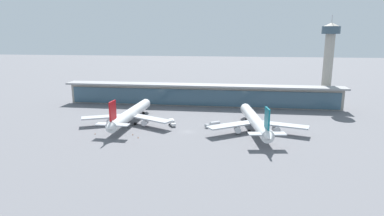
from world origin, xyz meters
name	(u,v)px	position (x,y,z in m)	size (l,w,h in m)	color
ground_plane	(187,132)	(0.00, 0.00, 0.00)	(1200.00, 1200.00, 0.00)	slate
airliner_left_stand	(130,114)	(-33.55, 10.29, 5.62)	(51.55, 66.91, 17.84)	white
airliner_centre_stand	(255,121)	(34.86, 5.00, 5.62)	(50.95, 66.88, 17.84)	white
service_truck_near_nose_olive	(254,123)	(35.00, 18.87, 0.87)	(3.31, 2.73, 2.05)	olive
service_truck_under_wing_white	(172,122)	(-9.86, 10.66, 1.69)	(5.13, 7.60, 3.10)	silver
service_truck_mid_apron_grey	(213,124)	(12.79, 10.76, 1.71)	(8.27, 6.90, 2.95)	gray
terminal_building	(201,95)	(0.00, 64.39, 7.87)	(193.29, 12.80, 15.20)	#9E998E
control_tower	(329,57)	(86.63, 76.87, 33.85)	(12.00, 12.00, 61.84)	#9E998E
safety_cone_alpha	(138,137)	(-21.69, -13.95, 0.32)	(0.62, 0.62, 0.70)	orange
safety_cone_bravo	(133,135)	(-25.76, -9.70, 0.32)	(0.62, 0.62, 0.70)	orange
safety_cone_charlie	(95,134)	(-44.97, -10.97, 0.32)	(0.62, 0.62, 0.70)	orange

